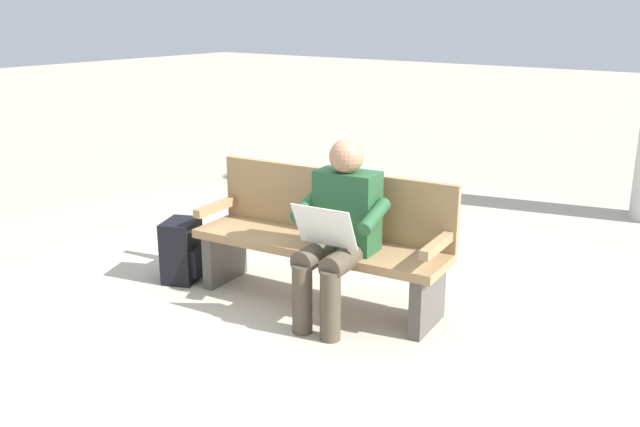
% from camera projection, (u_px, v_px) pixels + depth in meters
% --- Properties ---
extents(ground_plane, '(40.00, 40.00, 0.00)m').
position_uv_depth(ground_plane, '(318.00, 302.00, 4.79)').
color(ground_plane, '#B7AD99').
extents(bench_near, '(1.84, 0.67, 0.90)m').
position_uv_depth(bench_near, '(323.00, 236.00, 4.72)').
color(bench_near, '#9E7A51').
rests_on(bench_near, ground).
extents(person_seated, '(0.60, 0.60, 1.18)m').
position_uv_depth(person_seated, '(339.00, 227.00, 4.36)').
color(person_seated, '#23512D').
rests_on(person_seated, ground).
extents(backpack, '(0.35, 0.37, 0.46)m').
position_uv_depth(backpack, '(183.00, 251.00, 5.12)').
color(backpack, black).
rests_on(backpack, ground).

